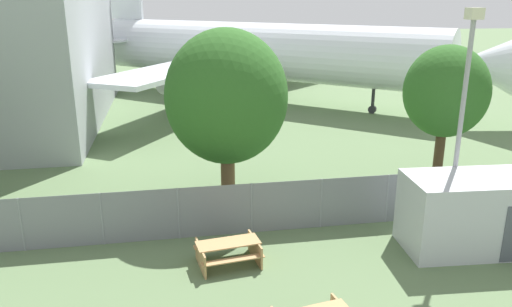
{
  "coord_description": "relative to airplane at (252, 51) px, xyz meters",
  "views": [
    {
      "loc": [
        -5.22,
        -5.92,
        8.04
      ],
      "look_at": [
        -1.85,
        13.06,
        2.0
      ],
      "focal_mm": 35.0,
      "sensor_mm": 36.0,
      "label": 1
    }
  ],
  "objects": [
    {
      "name": "tree_far_right",
      "position": [
        4.55,
        -21.28,
        0.36
      ],
      "size": [
        3.49,
        3.49,
        6.24
      ],
      "color": "#4C3823",
      "rests_on": "ground"
    },
    {
      "name": "tree_behind_benches",
      "position": [
        -4.57,
        -20.9,
        0.38
      ],
      "size": [
        4.83,
        4.83,
        6.99
      ],
      "color": "brown",
      "rests_on": "ground"
    },
    {
      "name": "light_mast",
      "position": [
        2.77,
        -25.34,
        0.8
      ],
      "size": [
        0.44,
        0.44,
        7.74
      ],
      "color": "#99999E",
      "rests_on": "ground"
    },
    {
      "name": "picnic_bench_near_cabin",
      "position": [
        -5.21,
        -26.14,
        -3.45
      ],
      "size": [
        2.14,
        1.66,
        0.76
      ],
      "rotation": [
        0.0,
        0.0,
        0.14
      ],
      "color": "tan",
      "rests_on": "ground"
    },
    {
      "name": "airplane",
      "position": [
        0.0,
        0.0,
        0.0
      ],
      "size": [
        32.9,
        29.02,
        12.7
      ],
      "rotation": [
        0.0,
        0.0,
        -0.71
      ],
      "color": "white",
      "rests_on": "ground"
    },
    {
      "name": "portable_cabin",
      "position": [
        3.02,
        -26.48,
        -2.68
      ],
      "size": [
        4.86,
        2.57,
        2.51
      ],
      "rotation": [
        0.0,
        0.0,
        -0.07
      ],
      "color": "silver",
      "rests_on": "ground"
    },
    {
      "name": "perimeter_fence",
      "position": [
        -1.58,
        -24.09,
        -3.0
      ],
      "size": [
        56.07,
        0.07,
        1.87
      ],
      "color": "gray",
      "rests_on": "ground"
    }
  ]
}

